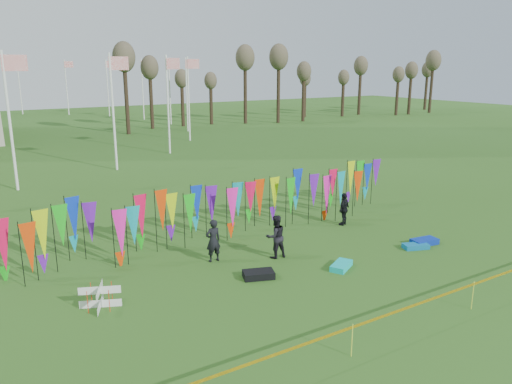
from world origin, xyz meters
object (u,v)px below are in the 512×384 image
kite_bag_turquoise (341,266)px  kite_bag_teal (416,246)px  person_left (213,241)px  box_kite (100,297)px  kite_bag_black (259,274)px  person_mid (276,237)px  person_right (344,209)px  kite_bag_blue (424,242)px

kite_bag_turquoise → kite_bag_teal: size_ratio=1.04×
person_left → kite_bag_teal: bearing=157.5°
box_kite → kite_bag_teal: (12.18, -1.54, -0.26)m
box_kite → kite_bag_turquoise: box_kite is taller
kite_bag_black → person_mid: bearing=39.3°
box_kite → kite_bag_turquoise: size_ratio=0.68×
person_mid → kite_bag_black: 2.15m
person_left → person_right: (7.12, 0.79, -0.06)m
person_left → kite_bag_turquoise: 4.81m
person_mid → kite_bag_black: bearing=44.1°
kite_bag_turquoise → person_right: bearing=47.9°
person_mid → kite_bag_turquoise: (1.43, -2.17, -0.74)m
person_left → person_right: 7.17m
person_left → kite_bag_blue: size_ratio=1.50×
person_left → kite_bag_teal: (7.55, -3.08, -0.72)m
person_right → kite_bag_teal: (0.43, -3.87, -0.67)m
kite_bag_blue → person_left: bearing=160.5°
box_kite → person_mid: size_ratio=0.42×
kite_bag_blue → person_right: bearing=106.8°
person_mid → person_left: bearing=-17.5°
person_right → kite_bag_blue: 3.94m
kite_bag_turquoise → kite_bag_teal: kite_bag_turquoise is taller
person_mid → box_kite: bearing=10.1°
person_left → kite_bag_turquoise: person_left is taller
person_mid → kite_bag_blue: bearing=166.2°
kite_bag_blue → kite_bag_turquoise: bearing=-178.2°
box_kite → person_right: (11.75, 2.33, 0.41)m
kite_bag_teal → person_left: bearing=157.8°
box_kite → person_left: (4.63, 1.54, 0.46)m
person_mid → kite_bag_blue: person_mid is taller
person_right → kite_bag_turquoise: size_ratio=1.46×
person_mid → kite_bag_teal: (5.35, -2.18, -0.75)m
person_right → kite_bag_black: size_ratio=1.43×
person_left → kite_bag_black: bearing=106.0°
person_right → kite_bag_turquoise: person_right is taller
person_mid → kite_bag_black: (-1.56, -1.28, -0.72)m
kite_bag_black → box_kite: bearing=173.0°
kite_bag_blue → kite_bag_black: size_ratio=1.03×
box_kite → kite_bag_blue: (12.87, -1.38, -0.24)m
box_kite → person_right: 11.99m
person_left → person_mid: size_ratio=0.97×
kite_bag_blue → kite_bag_black: bearing=174.4°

